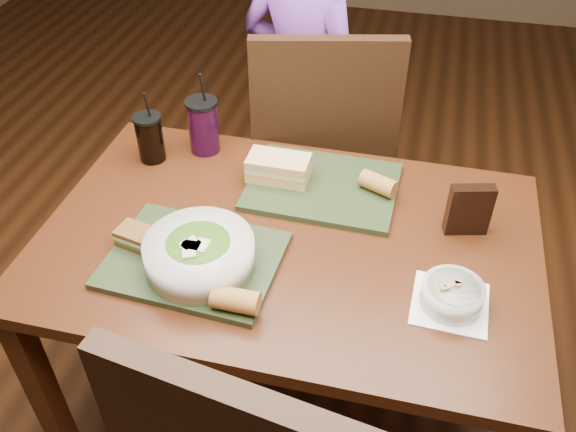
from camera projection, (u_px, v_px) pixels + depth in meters
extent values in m
plane|color=#381C0B|center=(288.00, 398.00, 2.08)|extent=(6.00, 6.00, 0.00)
cube|color=#3F1D0C|center=(46.00, 396.00, 1.68)|extent=(0.06, 0.06, 0.71)
cube|color=#3F1D0C|center=(153.00, 223.00, 2.24)|extent=(0.06, 0.06, 0.71)
cube|color=#3F1D0C|center=(489.00, 279.00, 2.03)|extent=(0.06, 0.06, 0.71)
cube|color=#3F1D0C|center=(288.00, 242.00, 1.61)|extent=(1.30, 0.85, 0.04)
cube|color=black|center=(333.00, 162.00, 2.28)|extent=(0.56, 0.56, 0.04)
cube|color=black|center=(325.00, 121.00, 1.93)|extent=(0.47, 0.15, 0.56)
cube|color=black|center=(268.00, 240.00, 2.34)|extent=(0.04, 0.04, 0.48)
cube|color=black|center=(373.00, 257.00, 2.27)|extent=(0.04, 0.04, 0.48)
cube|color=black|center=(292.00, 179.00, 2.64)|extent=(0.04, 0.04, 0.48)
cube|color=black|center=(385.00, 192.00, 2.57)|extent=(0.04, 0.04, 0.48)
imported|color=#69338E|center=(302.00, 85.00, 2.37)|extent=(0.56, 0.44, 1.36)
cube|color=#243119|center=(194.00, 260.00, 1.52)|extent=(0.44, 0.34, 0.02)
cube|color=#243119|center=(322.00, 187.00, 1.75)|extent=(0.43, 0.33, 0.02)
cylinder|color=silver|center=(200.00, 254.00, 1.47)|extent=(0.27, 0.27, 0.08)
ellipsoid|color=#427219|center=(199.00, 249.00, 1.46)|extent=(0.22, 0.22, 0.07)
cube|color=beige|center=(189.00, 252.00, 1.41)|extent=(0.05, 0.05, 0.01)
cube|color=beige|center=(202.00, 246.00, 1.42)|extent=(0.03, 0.05, 0.01)
cube|color=beige|center=(191.00, 246.00, 1.42)|extent=(0.05, 0.03, 0.01)
cube|color=beige|center=(190.00, 244.00, 1.43)|extent=(0.05, 0.05, 0.01)
cube|color=white|center=(450.00, 304.00, 1.42)|extent=(0.18, 0.18, 0.00)
cylinder|color=silver|center=(452.00, 295.00, 1.40)|extent=(0.14, 0.14, 0.06)
cylinder|color=black|center=(454.00, 288.00, 1.38)|extent=(0.12, 0.12, 0.01)
cube|color=#B28947|center=(457.00, 285.00, 1.38)|extent=(0.02, 0.02, 0.01)
cube|color=#B28947|center=(447.00, 287.00, 1.37)|extent=(0.02, 0.02, 0.01)
cube|color=#B28947|center=(443.00, 288.00, 1.37)|extent=(0.02, 0.02, 0.01)
cube|color=#B28947|center=(458.00, 283.00, 1.38)|extent=(0.02, 0.02, 0.01)
cube|color=#593819|center=(138.00, 242.00, 1.55)|extent=(0.11, 0.08, 0.01)
cube|color=#3F721E|center=(137.00, 238.00, 1.54)|extent=(0.11, 0.08, 0.01)
cube|color=beige|center=(136.00, 236.00, 1.53)|extent=(0.11, 0.08, 0.01)
cube|color=#593819|center=(136.00, 232.00, 1.53)|extent=(0.11, 0.08, 0.01)
cube|color=tan|center=(279.00, 174.00, 1.76)|extent=(0.18, 0.10, 0.02)
cube|color=orange|center=(279.00, 170.00, 1.75)|extent=(0.18, 0.10, 0.01)
cube|color=beige|center=(279.00, 167.00, 1.74)|extent=(0.18, 0.10, 0.01)
cube|color=tan|center=(279.00, 161.00, 1.73)|extent=(0.18, 0.10, 0.02)
cylinder|color=#AD7533|center=(235.00, 300.00, 1.37)|extent=(0.11, 0.06, 0.05)
cylinder|color=#AD7533|center=(378.00, 184.00, 1.70)|extent=(0.11, 0.09, 0.05)
cylinder|color=black|center=(150.00, 139.00, 1.83)|extent=(0.08, 0.08, 0.14)
cylinder|color=black|center=(146.00, 118.00, 1.78)|extent=(0.08, 0.08, 0.01)
cylinder|color=black|center=(147.00, 106.00, 1.75)|extent=(0.01, 0.02, 0.09)
cylinder|color=black|center=(203.00, 127.00, 1.86)|extent=(0.09, 0.09, 0.16)
cylinder|color=black|center=(201.00, 102.00, 1.80)|extent=(0.10, 0.10, 0.01)
cylinder|color=black|center=(203.00, 89.00, 1.77)|extent=(0.01, 0.03, 0.10)
cube|color=black|center=(469.00, 210.00, 1.57)|extent=(0.12, 0.06, 0.15)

